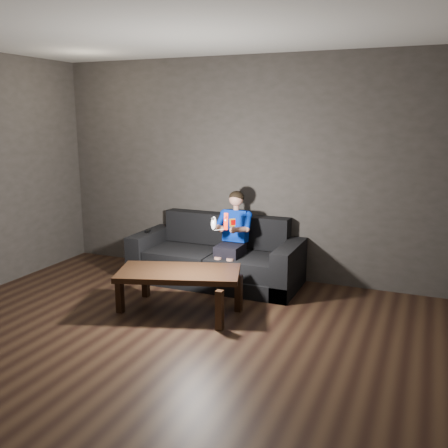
% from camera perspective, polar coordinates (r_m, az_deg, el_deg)
% --- Properties ---
extents(floor, '(5.00, 5.00, 0.00)m').
position_cam_1_polar(floor, '(4.41, -9.95, -14.73)').
color(floor, black).
rests_on(floor, ground).
extents(back_wall, '(5.00, 0.04, 2.70)m').
position_cam_1_polar(back_wall, '(6.21, 2.13, 6.35)').
color(back_wall, '#37332F').
rests_on(back_wall, ground).
extents(ceiling, '(5.00, 5.00, 0.02)m').
position_cam_1_polar(ceiling, '(4.00, -11.49, 22.27)').
color(ceiling, beige).
rests_on(ceiling, back_wall).
extents(sofa, '(2.03, 0.88, 0.78)m').
position_cam_1_polar(sofa, '(6.10, -0.82, -4.25)').
color(sofa, black).
rests_on(sofa, floor).
extents(child, '(0.42, 0.52, 1.04)m').
position_cam_1_polar(child, '(5.86, 1.03, -0.78)').
color(child, black).
rests_on(child, sofa).
extents(wii_remote_red, '(0.06, 0.08, 0.19)m').
position_cam_1_polar(wii_remote_red, '(5.42, 0.25, 0.31)').
color(wii_remote_red, red).
rests_on(wii_remote_red, child).
extents(nunchuk_white, '(0.08, 0.10, 0.16)m').
position_cam_1_polar(nunchuk_white, '(5.49, -1.18, 0.10)').
color(nunchuk_white, silver).
rests_on(nunchuk_white, child).
extents(wii_remote_black, '(0.08, 0.15, 0.03)m').
position_cam_1_polar(wii_remote_black, '(6.36, -8.67, -0.78)').
color(wii_remote_black, black).
rests_on(wii_remote_black, sofa).
extents(coffee_table, '(1.36, 0.96, 0.45)m').
position_cam_1_polar(coffee_table, '(5.14, -5.16, -5.94)').
color(coffee_table, black).
rests_on(coffee_table, floor).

